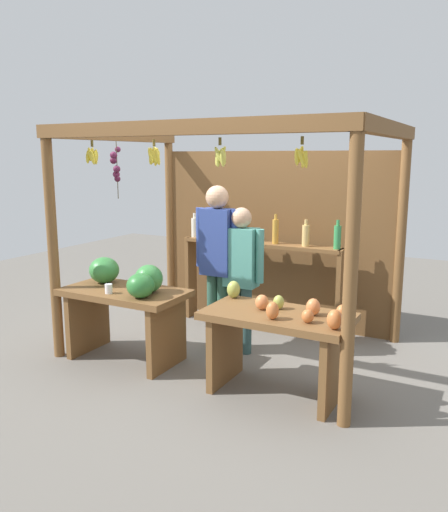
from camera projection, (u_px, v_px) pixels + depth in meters
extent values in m
plane|color=slate|center=(233.00, 348.00, 5.38)|extent=(12.00, 12.00, 0.00)
cylinder|color=brown|center=(53.00, 245.00, 4.97)|extent=(0.10, 0.10, 2.24)
cylinder|color=brown|center=(351.00, 278.00, 3.64)|extent=(0.10, 0.10, 2.24)
cylinder|color=brown|center=(170.00, 222.00, 6.70)|extent=(0.10, 0.10, 2.24)
cylinder|color=brown|center=(401.00, 238.00, 5.37)|extent=(0.10, 0.10, 2.24)
cube|color=brown|center=(176.00, 128.00, 4.10)|extent=(2.98, 0.12, 0.12)
cube|color=brown|center=(116.00, 135.00, 5.64)|extent=(0.12, 2.10, 0.12)
cube|color=brown|center=(388.00, 129.00, 4.30)|extent=(0.12, 2.10, 0.12)
cube|color=brown|center=(273.00, 239.00, 6.07)|extent=(2.88, 0.04, 2.02)
cylinder|color=brown|center=(302.00, 140.00, 3.77)|extent=(0.02, 0.02, 0.06)
ellipsoid|color=yellow|center=(306.00, 159.00, 3.78)|extent=(0.04, 0.08, 0.14)
ellipsoid|color=yellow|center=(304.00, 159.00, 3.81)|extent=(0.07, 0.05, 0.14)
ellipsoid|color=yellow|center=(300.00, 155.00, 3.81)|extent=(0.06, 0.06, 0.14)
ellipsoid|color=yellow|center=(297.00, 157.00, 3.79)|extent=(0.06, 0.07, 0.14)
ellipsoid|color=yellow|center=(301.00, 157.00, 3.77)|extent=(0.08, 0.04, 0.14)
cylinder|color=brown|center=(220.00, 141.00, 4.01)|extent=(0.02, 0.02, 0.06)
ellipsoid|color=#D1CC4C|center=(223.00, 157.00, 4.02)|extent=(0.04, 0.09, 0.14)
ellipsoid|color=#D1CC4C|center=(224.00, 158.00, 4.04)|extent=(0.05, 0.05, 0.14)
ellipsoid|color=#D1CC4C|center=(222.00, 154.00, 4.07)|extent=(0.09, 0.04, 0.14)
ellipsoid|color=#D1CC4C|center=(219.00, 156.00, 4.06)|extent=(0.08, 0.07, 0.14)
ellipsoid|color=#D1CC4C|center=(218.00, 158.00, 4.05)|extent=(0.04, 0.06, 0.14)
ellipsoid|color=#D1CC4C|center=(218.00, 159.00, 4.03)|extent=(0.05, 0.05, 0.14)
ellipsoid|color=#D1CC4C|center=(218.00, 155.00, 4.00)|extent=(0.09, 0.04, 0.14)
ellipsoid|color=#D1CC4C|center=(222.00, 158.00, 4.00)|extent=(0.05, 0.05, 0.14)
cylinder|color=brown|center=(92.00, 143.00, 4.71)|extent=(0.02, 0.02, 0.06)
ellipsoid|color=yellow|center=(95.00, 158.00, 4.72)|extent=(0.04, 0.06, 0.13)
ellipsoid|color=yellow|center=(96.00, 157.00, 4.75)|extent=(0.07, 0.06, 0.14)
ellipsoid|color=yellow|center=(94.00, 156.00, 4.76)|extent=(0.08, 0.05, 0.13)
ellipsoid|color=yellow|center=(91.00, 154.00, 4.76)|extent=(0.05, 0.06, 0.13)
ellipsoid|color=yellow|center=(88.00, 157.00, 4.73)|extent=(0.06, 0.07, 0.13)
ellipsoid|color=yellow|center=(90.00, 154.00, 4.70)|extent=(0.07, 0.04, 0.13)
ellipsoid|color=yellow|center=(93.00, 158.00, 4.70)|extent=(0.05, 0.05, 0.13)
cylinder|color=brown|center=(154.00, 143.00, 4.46)|extent=(0.02, 0.02, 0.06)
ellipsoid|color=yellow|center=(158.00, 157.00, 4.46)|extent=(0.04, 0.07, 0.14)
ellipsoid|color=yellow|center=(157.00, 156.00, 4.48)|extent=(0.07, 0.08, 0.15)
ellipsoid|color=yellow|center=(157.00, 159.00, 4.51)|extent=(0.09, 0.05, 0.15)
ellipsoid|color=yellow|center=(155.00, 155.00, 4.52)|extent=(0.05, 0.05, 0.15)
ellipsoid|color=yellow|center=(153.00, 157.00, 4.50)|extent=(0.05, 0.07, 0.15)
ellipsoid|color=yellow|center=(151.00, 157.00, 4.49)|extent=(0.04, 0.07, 0.15)
ellipsoid|color=yellow|center=(151.00, 155.00, 4.46)|extent=(0.08, 0.06, 0.15)
ellipsoid|color=yellow|center=(153.00, 155.00, 4.46)|extent=(0.08, 0.05, 0.15)
ellipsoid|color=yellow|center=(155.00, 155.00, 4.46)|extent=(0.05, 0.06, 0.15)
cylinder|color=#4C422D|center=(117.00, 170.00, 4.99)|extent=(0.01, 0.01, 0.55)
sphere|color=#511938|center=(118.00, 149.00, 4.98)|extent=(0.06, 0.06, 0.06)
sphere|color=#511938|center=(114.00, 155.00, 4.95)|extent=(0.07, 0.07, 0.07)
sphere|color=#47142D|center=(113.00, 160.00, 4.97)|extent=(0.07, 0.07, 0.07)
sphere|color=#511938|center=(117.00, 169.00, 4.98)|extent=(0.07, 0.07, 0.07)
sphere|color=#601E42|center=(116.00, 174.00, 5.02)|extent=(0.07, 0.07, 0.07)
sphere|color=#47142D|center=(117.00, 179.00, 5.01)|extent=(0.06, 0.06, 0.06)
cube|color=brown|center=(124.00, 293.00, 4.97)|extent=(1.21, 0.64, 0.06)
cube|color=brown|center=(88.00, 320.00, 5.26)|extent=(0.06, 0.58, 0.64)
cube|color=brown|center=(167.00, 336.00, 4.81)|extent=(0.06, 0.58, 0.64)
ellipsoid|color=#38843D|center=(104.00, 270.00, 5.21)|extent=(0.39, 0.39, 0.26)
ellipsoid|color=#2D7533|center=(141.00, 286.00, 4.66)|extent=(0.33, 0.33, 0.23)
ellipsoid|color=#38843D|center=(149.00, 279.00, 4.85)|extent=(0.33, 0.33, 0.26)
cylinder|color=white|center=(109.00, 289.00, 4.82)|extent=(0.07, 0.07, 0.09)
cube|color=brown|center=(277.00, 316.00, 4.24)|extent=(1.21, 0.64, 0.06)
cube|color=brown|center=(225.00, 347.00, 4.53)|extent=(0.06, 0.58, 0.64)
cube|color=brown|center=(333.00, 368.00, 4.08)|extent=(0.06, 0.58, 0.64)
ellipsoid|color=#E07F47|center=(262.00, 302.00, 4.31)|extent=(0.15, 0.15, 0.13)
ellipsoid|color=#A8B24C|center=(279.00, 302.00, 4.33)|extent=(0.11, 0.11, 0.12)
ellipsoid|color=#CC7038|center=(335.00, 320.00, 3.82)|extent=(0.16, 0.16, 0.15)
ellipsoid|color=#CC7038|center=(272.00, 311.00, 4.05)|extent=(0.12, 0.12, 0.14)
ellipsoid|color=#A8B24C|center=(234.00, 289.00, 4.67)|extent=(0.13, 0.13, 0.16)
ellipsoid|color=#CC7038|center=(342.00, 313.00, 4.01)|extent=(0.12, 0.12, 0.13)
ellipsoid|color=#CC7038|center=(308.00, 316.00, 3.97)|extent=(0.12, 0.12, 0.11)
ellipsoid|color=#E07F47|center=(313.00, 307.00, 4.15)|extent=(0.15, 0.15, 0.14)
cube|color=brown|center=(191.00, 277.00, 6.39)|extent=(0.05, 0.20, 1.00)
cube|color=brown|center=(340.00, 296.00, 5.52)|extent=(0.05, 0.20, 1.00)
cube|color=brown|center=(261.00, 244.00, 5.86)|extent=(1.87, 0.22, 0.04)
cylinder|color=silver|center=(195.00, 228.00, 6.24)|extent=(0.08, 0.08, 0.23)
cylinder|color=silver|center=(194.00, 216.00, 6.22)|extent=(0.03, 0.03, 0.06)
cylinder|color=#D8B266|center=(219.00, 227.00, 6.08)|extent=(0.07, 0.07, 0.28)
cylinder|color=#D8B266|center=(219.00, 213.00, 6.05)|extent=(0.03, 0.03, 0.06)
cylinder|color=#994C1E|center=(246.00, 231.00, 5.92)|extent=(0.07, 0.07, 0.23)
cylinder|color=#994C1E|center=(246.00, 218.00, 5.89)|extent=(0.03, 0.03, 0.06)
cylinder|color=gold|center=(275.00, 232.00, 5.75)|extent=(0.07, 0.07, 0.27)
cylinder|color=gold|center=(276.00, 217.00, 5.72)|extent=(0.03, 0.03, 0.06)
cylinder|color=#D8B266|center=(306.00, 236.00, 5.59)|extent=(0.08, 0.08, 0.23)
cylinder|color=#D8B266|center=(306.00, 222.00, 5.56)|extent=(0.04, 0.04, 0.06)
cylinder|color=#338C4C|center=(337.00, 237.00, 5.43)|extent=(0.08, 0.08, 0.25)
cylinder|color=#338C4C|center=(338.00, 223.00, 5.40)|extent=(0.03, 0.03, 0.06)
cylinder|color=#2F5946|center=(212.00, 311.00, 5.33)|extent=(0.11, 0.11, 0.79)
cylinder|color=#2F5946|center=(223.00, 313.00, 5.28)|extent=(0.11, 0.11, 0.79)
cube|color=#2D428C|center=(217.00, 242.00, 5.17)|extent=(0.32, 0.19, 0.66)
cylinder|color=#2D428C|center=(200.00, 237.00, 5.25)|extent=(0.08, 0.08, 0.60)
cylinder|color=#2D428C|center=(235.00, 240.00, 5.07)|extent=(0.08, 0.08, 0.60)
sphere|color=tan|center=(217.00, 197.00, 5.08)|extent=(0.23, 0.23, 0.23)
cylinder|color=#315353|center=(235.00, 319.00, 5.24)|extent=(0.11, 0.11, 0.69)
cylinder|color=#315353|center=(246.00, 320.00, 5.18)|extent=(0.11, 0.11, 0.69)
cube|color=teal|center=(241.00, 257.00, 5.09)|extent=(0.32, 0.19, 0.58)
cylinder|color=teal|center=(223.00, 253.00, 5.18)|extent=(0.08, 0.08, 0.53)
cylinder|color=teal|center=(260.00, 256.00, 4.99)|extent=(0.08, 0.08, 0.53)
sphere|color=tan|center=(241.00, 218.00, 5.02)|extent=(0.20, 0.20, 0.20)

